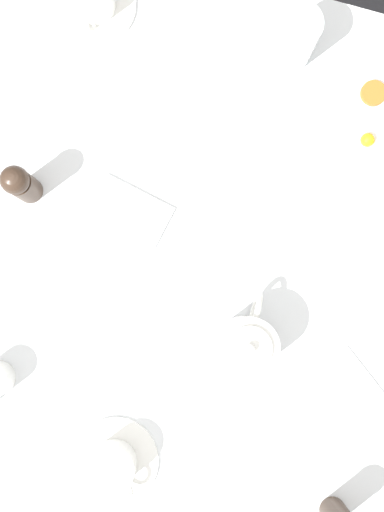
{
  "coord_description": "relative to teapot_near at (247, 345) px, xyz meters",
  "views": [
    {
      "loc": [
        0.08,
        0.02,
        1.81
      ],
      "look_at": [
        0.0,
        0.0,
        0.74
      ],
      "focal_mm": 42.0,
      "sensor_mm": 36.0,
      "label": 1
    }
  ],
  "objects": [
    {
      "name": "teapot_near",
      "position": [
        0.0,
        0.0,
        0.0
      ],
      "size": [
        0.19,
        0.1,
        0.12
      ],
      "rotation": [
        0.0,
        0.0,
        0.02
      ],
      "color": "white",
      "rests_on": "table"
    },
    {
      "name": "table",
      "position": [
        -0.12,
        -0.13,
        -0.12
      ],
      "size": [
        1.08,
        1.06,
        0.72
      ],
      "color": "silver",
      "rests_on": "ground_plane"
    },
    {
      "name": "napkin_folded",
      "position": [
        -0.17,
        -0.27,
        -0.05
      ],
      "size": [
        0.11,
        0.16,
        0.01
      ],
      "rotation": [
        0.0,
        0.0,
        1.38
      ],
      "color": "white",
      "rests_on": "table"
    },
    {
      "name": "water_glass_tall",
      "position": [
        -0.55,
        -0.07,
        0.01
      ],
      "size": [
        0.08,
        0.08,
        0.12
      ],
      "color": "white",
      "rests_on": "table"
    },
    {
      "name": "knife_by_plate",
      "position": [
        -0.39,
        -0.16,
        -0.05
      ],
      "size": [
        0.17,
        0.13,
        0.0
      ],
      "rotation": [
        0.0,
        0.0,
        4.07
      ],
      "color": "silver",
      "rests_on": "table"
    },
    {
      "name": "teacup_with_saucer_left",
      "position": [
        0.26,
        -0.16,
        -0.02
      ],
      "size": [
        0.15,
        0.15,
        0.07
      ],
      "color": "white",
      "rests_on": "table"
    },
    {
      "name": "salt_grinder",
      "position": [
        -0.16,
        -0.45,
        0.01
      ],
      "size": [
        0.05,
        0.05,
        0.12
      ],
      "color": "#38281E",
      "rests_on": "table"
    },
    {
      "name": "fork_by_plate",
      "position": [
        0.01,
        0.25,
        -0.05
      ],
      "size": [
        0.12,
        0.15,
        0.0
      ],
      "rotation": [
        0.0,
        0.0,
        2.51
      ],
      "color": "silver",
      "rests_on": "table"
    },
    {
      "name": "teacup_with_saucer_right",
      "position": [
        -0.53,
        -0.44,
        -0.02
      ],
      "size": [
        0.15,
        0.15,
        0.07
      ],
      "color": "white",
      "rests_on": "table"
    },
    {
      "name": "ground_plane",
      "position": [
        -0.12,
        -0.13,
        -0.77
      ],
      "size": [
        8.0,
        8.0,
        0.0
      ],
      "primitive_type": "plane",
      "color": "#333338"
    }
  ]
}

